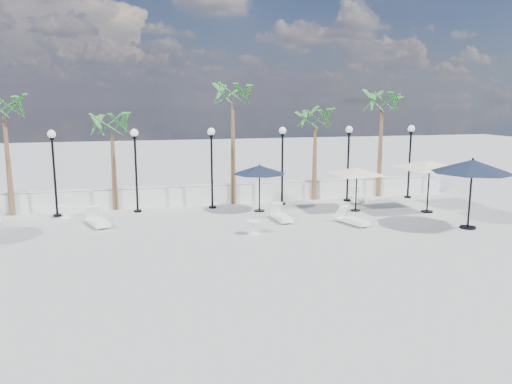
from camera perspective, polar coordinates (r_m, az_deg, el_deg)
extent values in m
plane|color=#A9A8A3|center=(17.89, -1.58, -6.10)|extent=(100.00, 100.00, 0.00)
cube|color=silver|center=(24.96, -5.39, -0.35)|extent=(26.00, 0.30, 0.90)
cube|color=silver|center=(24.87, -5.41, 0.83)|extent=(26.00, 0.12, 0.08)
cylinder|color=black|center=(23.99, -21.74, -2.46)|extent=(0.36, 0.36, 0.10)
cylinder|color=black|center=(23.70, -22.02, 1.55)|extent=(0.10, 0.10, 3.50)
cylinder|color=black|center=(23.52, -22.30, 5.65)|extent=(0.18, 0.18, 0.10)
sphere|color=white|center=(23.51, -22.33, 6.16)|extent=(0.36, 0.36, 0.36)
cylinder|color=black|center=(23.78, -13.36, -2.11)|extent=(0.36, 0.36, 0.10)
cylinder|color=black|center=(23.48, -13.53, 1.95)|extent=(0.10, 0.10, 3.50)
cylinder|color=black|center=(23.30, -13.71, 6.08)|extent=(0.18, 0.18, 0.10)
sphere|color=white|center=(23.29, -13.73, 6.60)|extent=(0.36, 0.36, 0.36)
cylinder|color=black|center=(24.07, -5.00, -1.71)|extent=(0.36, 0.36, 0.10)
cylinder|color=black|center=(23.78, -5.07, 2.30)|extent=(0.10, 0.10, 3.50)
cylinder|color=black|center=(23.60, -5.13, 6.39)|extent=(0.18, 0.18, 0.10)
sphere|color=white|center=(23.59, -5.14, 6.89)|extent=(0.36, 0.36, 0.36)
cylinder|color=black|center=(24.86, 2.98, -1.30)|extent=(0.36, 0.36, 0.10)
cylinder|color=black|center=(24.58, 3.02, 2.58)|extent=(0.10, 0.10, 3.50)
cylinder|color=black|center=(24.40, 3.06, 6.54)|extent=(0.18, 0.18, 0.10)
sphere|color=white|center=(24.39, 3.06, 7.03)|extent=(0.36, 0.36, 0.36)
cylinder|color=black|center=(26.10, 10.34, -0.90)|extent=(0.36, 0.36, 0.10)
cylinder|color=black|center=(25.83, 10.46, 2.80)|extent=(0.10, 0.10, 3.50)
cylinder|color=black|center=(25.66, 10.59, 6.57)|extent=(0.18, 0.18, 0.10)
sphere|color=white|center=(25.65, 10.60, 7.04)|extent=(0.36, 0.36, 0.36)
cylinder|color=black|center=(27.73, 16.93, -0.52)|extent=(0.36, 0.36, 0.10)
cylinder|color=black|center=(27.47, 17.12, 2.96)|extent=(0.10, 0.10, 3.50)
cylinder|color=black|center=(27.32, 17.31, 6.50)|extent=(0.18, 0.18, 0.10)
sphere|color=white|center=(27.31, 17.33, 6.94)|extent=(0.36, 0.36, 0.36)
cone|color=brown|center=(24.77, -26.44, 2.63)|extent=(0.28, 0.28, 4.40)
cone|color=brown|center=(24.27, -15.93, 2.22)|extent=(0.28, 0.28, 3.60)
cone|color=brown|center=(24.68, -2.64, 4.37)|extent=(0.28, 0.28, 5.00)
cone|color=brown|center=(25.96, 6.72, 3.28)|extent=(0.28, 0.28, 3.80)
cone|color=brown|center=(27.45, 13.99, 4.26)|extent=(0.28, 0.28, 4.60)
cube|color=white|center=(21.54, -17.62, -3.35)|extent=(1.13, 1.85, 0.09)
cube|color=white|center=(21.30, -17.46, -3.21)|extent=(0.91, 1.30, 0.09)
cube|color=white|center=(22.14, -18.18, -2.09)|extent=(0.66, 0.57, 0.55)
cube|color=white|center=(21.44, 2.91, -2.96)|extent=(0.65, 1.66, 0.09)
cube|color=white|center=(21.22, 3.12, -2.84)|extent=(0.58, 1.13, 0.09)
cube|color=white|center=(21.97, 2.30, -1.76)|extent=(0.53, 0.42, 0.51)
cube|color=white|center=(21.17, 10.96, -3.31)|extent=(1.00, 1.71, 0.09)
cube|color=white|center=(21.00, 11.37, -3.17)|extent=(0.81, 1.20, 0.09)
cube|color=white|center=(21.58, 9.81, -2.14)|extent=(0.60, 0.52, 0.51)
cube|color=white|center=(25.97, 11.35, -0.79)|extent=(1.03, 1.81, 0.09)
cube|color=white|center=(25.73, 11.44, -0.66)|extent=(0.84, 1.26, 0.09)
cube|color=white|center=(26.58, 11.13, 0.23)|extent=(0.63, 0.54, 0.54)
cylinder|color=white|center=(23.50, -20.94, -2.75)|extent=(0.44, 0.44, 0.03)
cylinder|color=white|center=(23.45, -20.98, -2.15)|extent=(0.07, 0.07, 0.53)
cylinder|color=white|center=(23.39, -21.02, -1.49)|extent=(0.58, 0.58, 0.03)
cylinder|color=white|center=(19.28, -0.30, -4.83)|extent=(0.44, 0.44, 0.03)
cylinder|color=white|center=(19.22, -0.30, -4.12)|extent=(0.07, 0.07, 0.52)
cylinder|color=white|center=(19.15, -0.30, -3.33)|extent=(0.57, 0.57, 0.03)
cylinder|color=black|center=(23.28, 0.39, -2.15)|extent=(0.49, 0.49, 0.05)
cylinder|color=black|center=(23.08, 0.39, 0.36)|extent=(0.06, 0.06, 2.12)
cone|color=black|center=(22.94, 0.40, 2.57)|extent=(2.47, 2.47, 0.40)
sphere|color=black|center=(22.91, 0.40, 3.12)|extent=(0.07, 0.07, 0.07)
cylinder|color=black|center=(21.94, 23.03, -3.74)|extent=(0.64, 0.64, 0.07)
cylinder|color=black|center=(21.68, 23.28, -0.32)|extent=(0.08, 0.08, 2.74)
cone|color=black|center=(21.51, 23.50, 2.73)|extent=(3.19, 3.19, 0.51)
sphere|color=black|center=(21.48, 23.55, 3.48)|extent=(0.09, 0.09, 0.09)
cylinder|color=black|center=(24.42, 18.94, -2.12)|extent=(0.54, 0.54, 0.06)
cylinder|color=black|center=(24.20, 19.09, 0.56)|extent=(0.07, 0.07, 2.38)
pyramid|color=beige|center=(24.04, 19.26, 3.41)|extent=(5.26, 5.26, 0.36)
cylinder|color=black|center=(23.83, 11.30, -2.06)|extent=(0.47, 0.47, 0.05)
cylinder|color=black|center=(23.64, 11.39, 0.27)|extent=(0.06, 0.06, 2.02)
pyramid|color=beige|center=(23.48, 11.48, 2.75)|extent=(4.39, 4.39, 0.31)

